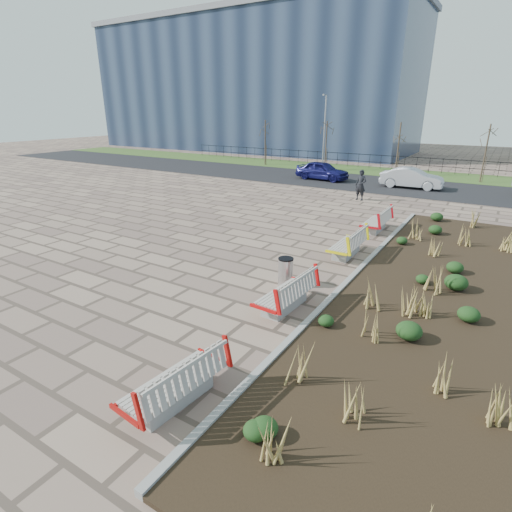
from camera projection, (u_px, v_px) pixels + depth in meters
The scene contains 20 objects.
ground at pixel (149, 311), 10.62m from camera, with size 120.00×120.00×0.00m, color #88705D.
planting_bed at pixel (432, 293), 11.51m from camera, with size 4.50×18.00×0.10m, color black.
planting_curb at pixel (354, 276), 12.65m from camera, with size 0.16×18.00×0.15m, color gray.
grass_verge_far at pixel (399, 173), 32.94m from camera, with size 80.00×5.00×0.04m, color #33511E.
road at pixel (379, 184), 28.16m from camera, with size 80.00×7.00×0.02m, color black.
bench_a at pixel (173, 379), 7.16m from camera, with size 0.90×2.10×1.00m, color #A70E0B, non-canonical shape.
bench_b at pixel (285, 291), 10.59m from camera, with size 0.90×2.10×1.00m, color red, non-canonical shape.
bench_c at pixel (347, 243), 14.41m from camera, with size 0.90×2.10×1.00m, color yellow, non-canonical shape.
bench_d at pixel (376, 220), 17.34m from camera, with size 0.90×2.10×1.00m, color red, non-canonical shape.
litter_bin at pixel (286, 272), 12.02m from camera, with size 0.45×0.45×0.85m, color #B2B2B7.
pedestrian at pixel (361, 185), 23.06m from camera, with size 0.64×0.42×1.75m, color black.
car_blue at pixel (322, 171), 29.64m from camera, with size 1.59×3.95×1.35m, color #121250.
car_silver at pixel (412, 178), 26.57m from camera, with size 1.39×3.99×1.32m, color #A8A9AF.
tree_a at pixel (265, 143), 36.95m from camera, with size 1.40×1.40×4.00m, color #4C3D2D, non-canonical shape.
tree_b at pixel (326, 146), 34.00m from camera, with size 1.40×1.40×4.00m, color #4C3D2D, non-canonical shape.
tree_c at pixel (398, 149), 31.04m from camera, with size 1.40×1.40×4.00m, color #4C3D2D, non-canonical shape.
tree_d at pixel (485, 154), 28.09m from camera, with size 1.40×1.40×4.00m, color #4C3D2D, non-canonical shape.
lamp_west at pixel (324, 134), 33.25m from camera, with size 0.24×0.60×6.00m, color gray, non-canonical shape.
railing_fence at pixel (404, 163), 33.92m from camera, with size 44.00×0.10×1.20m, color black, non-canonical shape.
building_glass at pixel (252, 87), 50.73m from camera, with size 40.00×14.00×15.00m, color #192338.
Camera 1 is at (7.39, -6.54, 5.07)m, focal length 28.00 mm.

